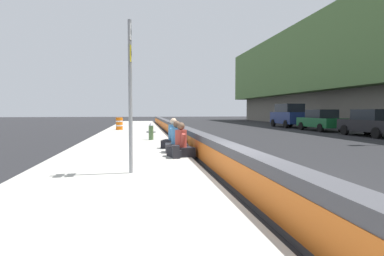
{
  "coord_description": "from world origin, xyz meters",
  "views": [
    {
      "loc": [
        -6.6,
        2.0,
        1.62
      ],
      "look_at": [
        8.27,
        -0.31,
        0.81
      ],
      "focal_mm": 30.23,
      "sensor_mm": 36.0,
      "label": 1
    }
  ],
  "objects": [
    {
      "name": "seated_person_middle",
      "position": [
        4.84,
        0.78,
        0.49
      ],
      "size": [
        0.73,
        0.85,
        1.12
      ],
      "color": "#424247",
      "rests_on": "sidewalk_strip"
    },
    {
      "name": "fire_hydrant",
      "position": [
        9.89,
        1.55,
        0.59
      ],
      "size": [
        0.26,
        0.46,
        0.88
      ],
      "color": "#47663D",
      "rests_on": "sidewalk_strip"
    },
    {
      "name": "parked_car_third",
      "position": [
        11.58,
        -12.24,
        0.86
      ],
      "size": [
        4.54,
        2.03,
        1.71
      ],
      "color": "black",
      "rests_on": "ground_plane"
    },
    {
      "name": "construction_barrel",
      "position": [
        18.9,
        3.73,
        0.62
      ],
      "size": [
        0.54,
        0.54,
        0.95
      ],
      "color": "orange",
      "rests_on": "sidewalk_strip"
    },
    {
      "name": "route_sign_post",
      "position": [
        1.17,
        2.26,
        2.21
      ],
      "size": [
        0.44,
        0.09,
        3.6
      ],
      "color": "gray",
      "rests_on": "sidewalk_strip"
    },
    {
      "name": "parked_car_midline",
      "position": [
        23.0,
        -12.12,
        1.18
      ],
      "size": [
        4.84,
        2.15,
        2.28
      ],
      "color": "navy",
      "rests_on": "ground_plane"
    },
    {
      "name": "seated_person_foreground",
      "position": [
        3.78,
        0.75,
        0.49
      ],
      "size": [
        0.81,
        0.9,
        1.11
      ],
      "color": "black",
      "rests_on": "sidewalk_strip"
    },
    {
      "name": "ground_plane",
      "position": [
        0.0,
        0.0,
        0.0
      ],
      "size": [
        160.0,
        160.0,
        0.0
      ],
      "primitive_type": "plane",
      "color": "#232326",
      "rests_on": "ground"
    },
    {
      "name": "seated_person_rear",
      "position": [
        6.17,
        0.76,
        0.51
      ],
      "size": [
        0.97,
        1.04,
        1.19
      ],
      "color": "black",
      "rests_on": "sidewalk_strip"
    },
    {
      "name": "jersey_barrier",
      "position": [
        0.0,
        0.0,
        0.42
      ],
      "size": [
        76.0,
        0.45,
        0.85
      ],
      "color": "#47474C",
      "rests_on": "ground_plane"
    },
    {
      "name": "parked_car_fourth",
      "position": [
        17.23,
        -12.1,
        0.86
      ],
      "size": [
        4.52,
        1.99,
        1.71
      ],
      "color": "#145128",
      "rests_on": "ground_plane"
    },
    {
      "name": "sidewalk_strip",
      "position": [
        0.0,
        2.65,
        0.07
      ],
      "size": [
        80.0,
        4.4,
        0.14
      ],
      "primitive_type": "cube",
      "color": "#B5B2A8",
      "rests_on": "ground_plane"
    },
    {
      "name": "backpack",
      "position": [
        3.37,
        0.96,
        0.33
      ],
      "size": [
        0.32,
        0.28,
        0.4
      ],
      "color": "#232328",
      "rests_on": "sidewalk_strip"
    }
  ]
}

